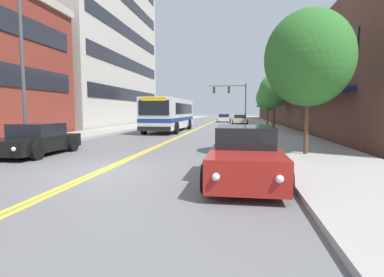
{
  "coord_description": "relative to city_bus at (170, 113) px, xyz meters",
  "views": [
    {
      "loc": [
        4.2,
        -8.48,
        1.87
      ],
      "look_at": [
        0.39,
        16.04,
        -0.45
      ],
      "focal_mm": 28.0,
      "sensor_mm": 36.0,
      "label": 1
    }
  ],
  "objects": [
    {
      "name": "street_tree_right_near",
      "position": [
        8.87,
        -14.42,
        2.24
      ],
      "size": [
        3.4,
        3.4,
        5.61
      ],
      "color": "brown",
      "rests_on": "sidewalk_right"
    },
    {
      "name": "traffic_signal_mast",
      "position": [
        5.26,
        17.64,
        2.5
      ],
      "size": [
        5.53,
        0.38,
        5.84
      ],
      "color": "#47474C",
      "rests_on": "ground_plane"
    },
    {
      "name": "car_red_parked_right_foreground",
      "position": [
        6.38,
        -18.66,
        -0.99
      ],
      "size": [
        2.0,
        4.84,
        1.44
      ],
      "color": "maroon",
      "rests_on": "ground_plane"
    },
    {
      "name": "street_tree_right_mid",
      "position": [
        9.04,
        -1.47,
        1.82
      ],
      "size": [
        2.45,
        2.45,
        4.69
      ],
      "color": "brown",
      "rests_on": "sidewalk_right"
    },
    {
      "name": "city_bus",
      "position": [
        0.0,
        0.0,
        0.0
      ],
      "size": [
        2.95,
        10.62,
        2.91
      ],
      "color": "silver",
      "rests_on": "ground_plane"
    },
    {
      "name": "street_tree_right_far",
      "position": [
        9.39,
        7.55,
        1.62
      ],
      "size": [
        2.6,
        2.6,
        4.55
      ],
      "color": "brown",
      "rests_on": "sidewalk_right"
    },
    {
      "name": "centre_line",
      "position": [
        2.0,
        18.64,
        -1.65
      ],
      "size": [
        0.34,
        106.0,
        0.01
      ],
      "color": "yellow",
      "rests_on": "ground_plane"
    },
    {
      "name": "car_white_moving_lead",
      "position": [
        3.85,
        22.77,
        -1.05
      ],
      "size": [
        2.19,
        4.2,
        1.3
      ],
      "color": "white",
      "rests_on": "ground_plane"
    },
    {
      "name": "ground_plane",
      "position": [
        2.0,
        18.64,
        -1.65
      ],
      "size": [
        240.0,
        240.0,
        0.0
      ],
      "primitive_type": "plane",
      "color": "slate"
    },
    {
      "name": "street_lamp_left_near",
      "position": [
        -3.04,
        -14.66,
        3.06
      ],
      "size": [
        2.02,
        0.28,
        7.98
      ],
      "color": "#47474C",
      "rests_on": "ground_plane"
    },
    {
      "name": "fire_hydrant",
      "position": [
        7.94,
        -9.56,
        -1.11
      ],
      "size": [
        0.34,
        0.26,
        0.79
      ],
      "color": "red",
      "rests_on": "sidewalk_right"
    },
    {
      "name": "sidewalk_left",
      "position": [
        -5.41,
        18.64,
        -1.58
      ],
      "size": [
        3.81,
        106.0,
        0.15
      ],
      "color": "#9E9B96",
      "rests_on": "ground_plane"
    },
    {
      "name": "car_black_parked_left_near",
      "position": [
        -2.3,
        -15.38,
        -1.04
      ],
      "size": [
        2.16,
        4.19,
        1.33
      ],
      "color": "black",
      "rests_on": "ground_plane"
    },
    {
      "name": "car_champagne_parked_right_mid",
      "position": [
        6.42,
        16.56,
        -1.05
      ],
      "size": [
        2.14,
        4.87,
        1.29
      ],
      "color": "beige",
      "rests_on": "ground_plane"
    },
    {
      "name": "office_tower_left",
      "position": [
        -13.55,
        10.13,
        13.76
      ],
      "size": [
        12.08,
        24.07,
        30.81
      ],
      "color": "#BCB7AD",
      "rests_on": "ground_plane"
    },
    {
      "name": "car_beige_parked_left_mid",
      "position": [
        -2.31,
        13.85,
        -1.01
      ],
      "size": [
        2.0,
        4.14,
        1.39
      ],
      "color": "#BCAD89",
      "rests_on": "ground_plane"
    },
    {
      "name": "sidewalk_right",
      "position": [
        9.4,
        18.64,
        -1.58
      ],
      "size": [
        3.81,
        106.0,
        0.15
      ],
      "color": "#9E9B96",
      "rests_on": "ground_plane"
    },
    {
      "name": "storefront_row_right",
      "position": [
        15.54,
        18.64,
        2.36
      ],
      "size": [
        9.1,
        68.0,
        8.02
      ],
      "color": "brown",
      "rests_on": "ground_plane"
    }
  ]
}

